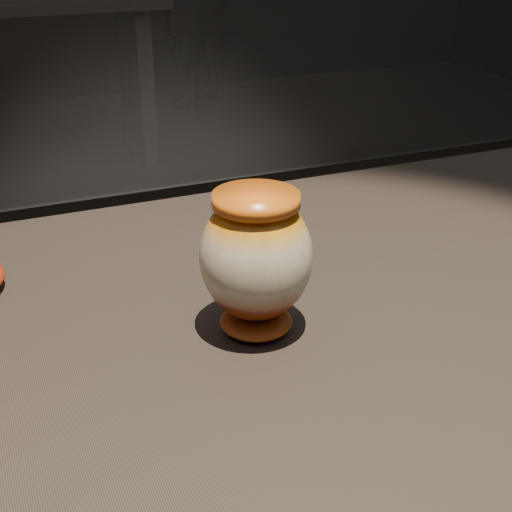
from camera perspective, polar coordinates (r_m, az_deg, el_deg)
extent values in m
cube|color=black|center=(0.86, 7.94, -4.95)|extent=(2.00, 0.80, 0.05)
ellipsoid|color=maroon|center=(0.78, 0.00, -5.23)|extent=(0.10, 0.10, 0.02)
ellipsoid|color=beige|center=(0.74, 0.00, -0.06)|extent=(0.15, 0.15, 0.14)
cylinder|color=orange|center=(0.71, 0.00, 4.52)|extent=(0.12, 0.12, 0.01)
cube|color=black|center=(4.18, -9.57, 13.45)|extent=(0.08, 0.50, 0.85)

